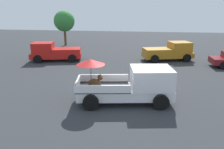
% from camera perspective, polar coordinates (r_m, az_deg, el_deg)
% --- Properties ---
extents(ground_plane, '(80.00, 80.00, 0.00)m').
position_cam_1_polar(ground_plane, '(11.85, 3.32, -7.19)').
color(ground_plane, '#2D3033').
extents(pickup_truck_main, '(5.30, 2.95, 2.41)m').
position_cam_1_polar(pickup_truck_main, '(11.51, 5.24, -2.65)').
color(pickup_truck_main, black).
rests_on(pickup_truck_main, ground).
extents(pickup_truck_red, '(5.10, 3.08, 1.80)m').
position_cam_1_polar(pickup_truck_red, '(21.88, -15.13, 5.82)').
color(pickup_truck_red, black).
rests_on(pickup_truck_red, ground).
extents(pickup_truck_far, '(5.12, 3.23, 1.80)m').
position_cam_1_polar(pickup_truck_far, '(22.06, 15.02, 5.91)').
color(pickup_truck_far, black).
rests_on(pickup_truck_far, ground).
extents(tree_by_lot, '(2.83, 2.83, 4.75)m').
position_cam_1_polar(tree_by_lot, '(31.05, -12.54, 13.60)').
color(tree_by_lot, brown).
rests_on(tree_by_lot, ground).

